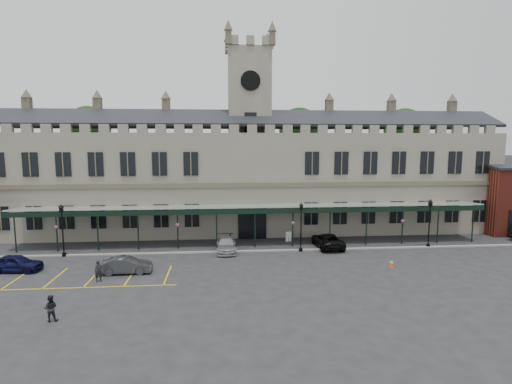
{
  "coord_description": "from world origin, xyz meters",
  "views": [
    {
      "loc": [
        -3.39,
        -33.57,
        11.01
      ],
      "look_at": [
        0.0,
        6.0,
        6.0
      ],
      "focal_mm": 28.0,
      "sensor_mm": 36.0,
      "label": 1
    }
  ],
  "objects": [
    {
      "name": "lamp_post_right",
      "position": [
        18.13,
        5.58,
        3.04
      ],
      "size": [
        0.49,
        0.49,
        5.13
      ],
      "color": "black",
      "rests_on": "ground"
    },
    {
      "name": "sign_board",
      "position": [
        3.91,
        9.29,
        0.54
      ],
      "size": [
        0.64,
        0.15,
        1.1
      ],
      "rotation": [
        0.0,
        0.0,
        0.16
      ],
      "color": "black",
      "rests_on": "ground"
    },
    {
      "name": "person_a",
      "position": [
        -13.2,
        -2.13,
        0.84
      ],
      "size": [
        0.72,
        0.6,
        1.69
      ],
      "primitive_type": "imported",
      "rotation": [
        0.0,
        0.0,
        0.38
      ],
      "color": "black",
      "rests_on": "ground"
    },
    {
      "name": "car_left_b",
      "position": [
        -11.5,
        -0.25,
        0.7
      ],
      "size": [
        4.28,
        1.61,
        1.4
      ],
      "primitive_type": "imported",
      "rotation": [
        0.0,
        0.0,
        1.6
      ],
      "color": "#33353A",
      "rests_on": "ground"
    },
    {
      "name": "tree_behind_right",
      "position": [
        24.0,
        25.0,
        12.81
      ],
      "size": [
        6.0,
        6.0,
        16.0
      ],
      "color": "#332314",
      "rests_on": "ground"
    },
    {
      "name": "person_b",
      "position": [
        -14.0,
        -9.12,
        0.84
      ],
      "size": [
        0.9,
        0.75,
        1.67
      ],
      "primitive_type": "imported",
      "rotation": [
        0.0,
        0.0,
        3.29
      ],
      "color": "black",
      "rests_on": "ground"
    },
    {
      "name": "car_taxi",
      "position": [
        -3.04,
        5.85,
        0.69
      ],
      "size": [
        2.02,
        4.81,
        1.39
      ],
      "primitive_type": "imported",
      "rotation": [
        0.0,
        0.0,
        0.01
      ],
      "color": "#95979C",
      "rests_on": "ground"
    },
    {
      "name": "car_left_a",
      "position": [
        -21.0,
        0.98,
        0.74
      ],
      "size": [
        4.43,
        2.03,
        1.47
      ],
      "primitive_type": "imported",
      "rotation": [
        0.0,
        0.0,
        1.5
      ],
      "color": "black",
      "rests_on": "ground"
    },
    {
      "name": "lamp_post_left",
      "position": [
        -18.7,
        5.38,
        3.04
      ],
      "size": [
        0.48,
        0.48,
        5.13
      ],
      "color": "black",
      "rests_on": "ground"
    },
    {
      "name": "tree_behind_mid",
      "position": [
        8.0,
        25.0,
        12.81
      ],
      "size": [
        6.0,
        6.0,
        16.0
      ],
      "color": "#332314",
      "rests_on": "ground"
    },
    {
      "name": "tree_behind_left",
      "position": [
        -22.0,
        25.0,
        12.81
      ],
      "size": [
        6.0,
        6.0,
        16.0
      ],
      "color": "#332314",
      "rests_on": "ground"
    },
    {
      "name": "kerb",
      "position": [
        0.0,
        5.5,
        0.06
      ],
      "size": [
        60.0,
        0.4,
        0.12
      ],
      "primitive_type": "cube",
      "color": "gray",
      "rests_on": "ground"
    },
    {
      "name": "canopy",
      "position": [
        0.0,
        7.46,
        2.4
      ],
      "size": [
        50.0,
        4.1,
        4.3
      ],
      "color": "#8C9E93",
      "rests_on": "ground"
    },
    {
      "name": "traffic_cone",
      "position": [
        11.46,
        -0.54,
        0.32
      ],
      "size": [
        0.41,
        0.41,
        0.65
      ],
      "rotation": [
        0.0,
        0.0,
        0.31
      ],
      "color": "#EC4307",
      "rests_on": "ground"
    },
    {
      "name": "parking_markings",
      "position": [
        -14.0,
        -1.5,
        0.0
      ],
      "size": [
        16.0,
        6.0,
        0.01
      ],
      "primitive_type": null,
      "color": "gold",
      "rests_on": "ground"
    },
    {
      "name": "bollard_left",
      "position": [
        -2.53,
        9.88,
        0.47
      ],
      "size": [
        0.17,
        0.17,
        0.94
      ],
      "primitive_type": "cylinder",
      "color": "black",
      "rests_on": "ground"
    },
    {
      "name": "bollard_right",
      "position": [
        5.39,
        9.74,
        0.43
      ],
      "size": [
        0.15,
        0.15,
        0.87
      ],
      "primitive_type": "cylinder",
      "color": "black",
      "rests_on": "ground"
    },
    {
      "name": "clock_tower",
      "position": [
        0.0,
        16.0,
        13.11
      ],
      "size": [
        5.6,
        5.6,
        24.8
      ],
      "color": "slate",
      "rests_on": "ground"
    },
    {
      "name": "station_building",
      "position": [
        0.0,
        15.91,
        6.47
      ],
      "size": [
        60.0,
        10.36,
        17.3
      ],
      "color": "slate",
      "rests_on": "ground"
    },
    {
      "name": "lamp_post_mid",
      "position": [
        4.47,
        5.2,
        2.96
      ],
      "size": [
        0.47,
        0.47,
        5.0
      ],
      "color": "black",
      "rests_on": "ground"
    },
    {
      "name": "car_van",
      "position": [
        7.58,
        6.48,
        0.74
      ],
      "size": [
        2.67,
        5.39,
        1.47
      ],
      "primitive_type": "imported",
      "rotation": [
        0.0,
        0.0,
        3.18
      ],
      "color": "black",
      "rests_on": "ground"
    },
    {
      "name": "ground",
      "position": [
        0.0,
        0.0,
        0.0
      ],
      "size": [
        140.0,
        140.0,
        0.0
      ],
      "primitive_type": "plane",
      "color": "#252528"
    }
  ]
}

